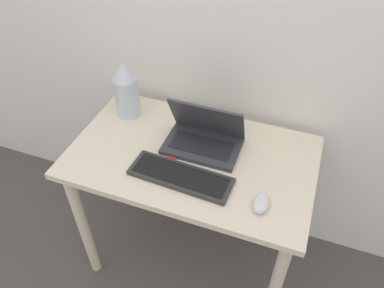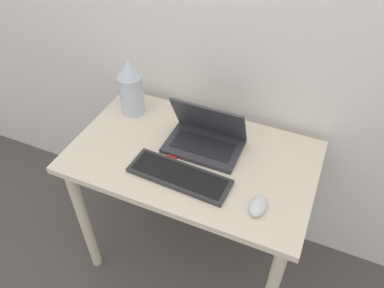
{
  "view_description": "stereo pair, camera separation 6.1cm",
  "coord_description": "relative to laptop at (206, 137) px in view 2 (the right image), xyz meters",
  "views": [
    {
      "loc": [
        0.39,
        -0.75,
        1.86
      ],
      "look_at": [
        0.02,
        0.27,
        0.87
      ],
      "focal_mm": 35.0,
      "sensor_mm": 36.0,
      "label": 1
    },
    {
      "loc": [
        0.45,
        -0.73,
        1.86
      ],
      "look_at": [
        0.02,
        0.27,
        0.87
      ],
      "focal_mm": 35.0,
      "sensor_mm": 36.0,
      "label": 2
    }
  ],
  "objects": [
    {
      "name": "desk",
      "position": [
        -0.03,
        -0.08,
        -0.17
      ],
      "size": [
        1.02,
        0.61,
        0.77
      ],
      "color": "beige",
      "rests_on": "ground_plane"
    },
    {
      "name": "wall_back",
      "position": [
        -0.03,
        0.29,
        0.43
      ],
      "size": [
        6.0,
        0.05,
        2.5
      ],
      "color": "white",
      "rests_on": "ground_plane"
    },
    {
      "name": "keyboard",
      "position": [
        -0.02,
        -0.22,
        -0.04
      ],
      "size": [
        0.42,
        0.15,
        0.02
      ],
      "color": "#2D2D2D",
      "rests_on": "desk"
    },
    {
      "name": "mouse",
      "position": [
        0.3,
        -0.24,
        -0.03
      ],
      "size": [
        0.06,
        0.1,
        0.04
      ],
      "color": "silver",
      "rests_on": "desk"
    },
    {
      "name": "vase",
      "position": [
        -0.4,
        0.09,
        0.09
      ],
      "size": [
        0.11,
        0.11,
        0.27
      ],
      "color": "silver",
      "rests_on": "desk"
    },
    {
      "name": "mp3_player",
      "position": [
        -0.1,
        -0.12,
        -0.04
      ],
      "size": [
        0.04,
        0.05,
        0.01
      ],
      "color": "red",
      "rests_on": "desk"
    },
    {
      "name": "laptop",
      "position": [
        0.0,
        0.0,
        0.0
      ],
      "size": [
        0.32,
        0.21,
        0.21
      ],
      "color": "#333338",
      "rests_on": "desk"
    }
  ]
}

